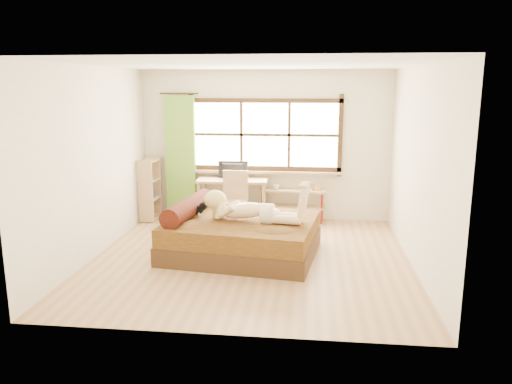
# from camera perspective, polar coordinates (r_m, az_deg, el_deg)

# --- Properties ---
(floor) EXTENTS (4.50, 4.50, 0.00)m
(floor) POSITION_cam_1_polar(r_m,az_deg,el_deg) (7.21, -0.64, -7.58)
(floor) COLOR #9E754C
(floor) RESTS_ON ground
(ceiling) EXTENTS (4.50, 4.50, 0.00)m
(ceiling) POSITION_cam_1_polar(r_m,az_deg,el_deg) (6.79, -0.69, 14.39)
(ceiling) COLOR white
(ceiling) RESTS_ON wall_back
(wall_back) EXTENTS (4.50, 0.00, 4.50)m
(wall_back) POSITION_cam_1_polar(r_m,az_deg,el_deg) (9.09, 1.06, 5.31)
(wall_back) COLOR silver
(wall_back) RESTS_ON floor
(wall_front) EXTENTS (4.50, 0.00, 4.50)m
(wall_front) POSITION_cam_1_polar(r_m,az_deg,el_deg) (4.69, -3.99, -1.28)
(wall_front) COLOR silver
(wall_front) RESTS_ON floor
(wall_left) EXTENTS (0.00, 4.50, 4.50)m
(wall_left) POSITION_cam_1_polar(r_m,az_deg,el_deg) (7.48, -18.06, 3.22)
(wall_left) COLOR silver
(wall_left) RESTS_ON floor
(wall_right) EXTENTS (0.00, 4.50, 4.50)m
(wall_right) POSITION_cam_1_polar(r_m,az_deg,el_deg) (6.97, 18.04, 2.60)
(wall_right) COLOR silver
(wall_right) RESTS_ON floor
(window) EXTENTS (2.80, 0.16, 1.46)m
(window) POSITION_cam_1_polar(r_m,az_deg,el_deg) (9.04, 1.05, 6.28)
(window) COLOR #FFEDBF
(window) RESTS_ON wall_back
(curtain) EXTENTS (0.55, 0.10, 2.20)m
(curtain) POSITION_cam_1_polar(r_m,az_deg,el_deg) (9.27, -8.63, 4.06)
(curtain) COLOR #5A9428
(curtain) RESTS_ON wall_back
(bed) EXTENTS (2.31, 1.95, 0.80)m
(bed) POSITION_cam_1_polar(r_m,az_deg,el_deg) (7.31, -2.01, -4.97)
(bed) COLOR black
(bed) RESTS_ON floor
(woman) EXTENTS (1.51, 0.62, 0.63)m
(woman) POSITION_cam_1_polar(r_m,az_deg,el_deg) (7.08, -0.49, -0.86)
(woman) COLOR beige
(woman) RESTS_ON bed
(kitten) EXTENTS (0.33, 0.17, 0.25)m
(kitten) POSITION_cam_1_polar(r_m,az_deg,el_deg) (7.42, -7.04, -1.85)
(kitten) COLOR black
(kitten) RESTS_ON bed
(desk) EXTENTS (1.27, 0.61, 0.78)m
(desk) POSITION_cam_1_polar(r_m,az_deg,el_deg) (8.97, -2.70, 0.86)
(desk) COLOR tan
(desk) RESTS_ON floor
(monitor) EXTENTS (0.54, 0.09, 0.31)m
(monitor) POSITION_cam_1_polar(r_m,az_deg,el_deg) (8.97, -2.67, 2.53)
(monitor) COLOR black
(monitor) RESTS_ON desk
(chair) EXTENTS (0.45, 0.45, 0.98)m
(chair) POSITION_cam_1_polar(r_m,az_deg,el_deg) (8.63, -2.42, -0.49)
(chair) COLOR tan
(chair) RESTS_ON floor
(pipe_shelf) EXTENTS (1.19, 0.36, 0.66)m
(pipe_shelf) POSITION_cam_1_polar(r_m,az_deg,el_deg) (9.04, 4.25, -0.69)
(pipe_shelf) COLOR tan
(pipe_shelf) RESTS_ON floor
(cup) EXTENTS (0.13, 0.13, 0.10)m
(cup) POSITION_cam_1_polar(r_m,az_deg,el_deg) (9.01, 2.29, 0.63)
(cup) COLOR gray
(cup) RESTS_ON pipe_shelf
(book) EXTENTS (0.16, 0.21, 0.02)m
(book) POSITION_cam_1_polar(r_m,az_deg,el_deg) (9.00, 5.46, 0.30)
(book) COLOR gray
(book) RESTS_ON pipe_shelf
(bookshelf) EXTENTS (0.29, 0.50, 1.12)m
(bookshelf) POSITION_cam_1_polar(r_m,az_deg,el_deg) (9.30, -12.03, 0.32)
(bookshelf) COLOR tan
(bookshelf) RESTS_ON floor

